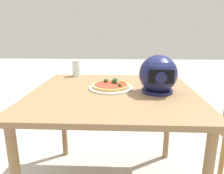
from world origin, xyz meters
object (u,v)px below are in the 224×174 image
at_px(pizza, 111,85).
at_px(drinking_glass, 77,68).
at_px(dining_table, 113,104).
at_px(motorcycle_helmet, 158,75).

height_order(pizza, drinking_glass, drinking_glass).
xyz_separation_m(dining_table, pizza, (0.01, -0.06, 0.11)).
relative_size(dining_table, motorcycle_helmet, 4.44).
distance_m(dining_table, motorcycle_helmet, 0.34).
bearing_deg(pizza, dining_table, 103.61).
relative_size(pizza, drinking_glass, 1.87).
distance_m(motorcycle_helmet, drinking_glass, 0.76).
distance_m(pizza, motorcycle_helmet, 0.32).
height_order(dining_table, drinking_glass, drinking_glass).
xyz_separation_m(pizza, motorcycle_helmet, (-0.29, 0.07, 0.09)).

